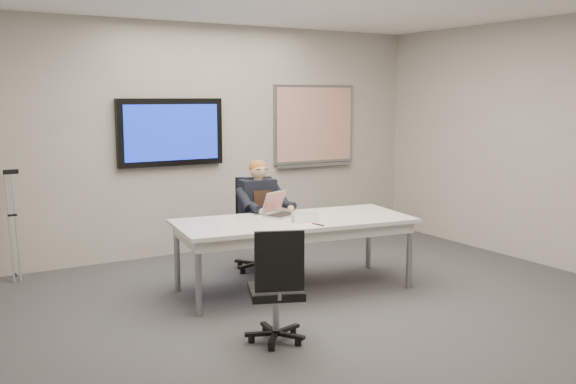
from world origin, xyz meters
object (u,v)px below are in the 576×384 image
seated_person (265,229)px  laptop (279,209)px  office_chair_far (256,241)px  office_chair_near (277,307)px  conference_table (294,227)px

seated_person → laptop: size_ratio=2.86×
office_chair_far → office_chair_near: office_chair_far is taller
office_chair_far → laptop: size_ratio=2.35×
office_chair_far → seated_person: size_ratio=0.82×
seated_person → laptop: 0.47m
office_chair_far → laptop: (-0.06, -0.62, 0.46)m
office_chair_far → seated_person: 0.30m
office_chair_far → office_chair_near: (-0.90, -2.03, -0.03)m
office_chair_near → seated_person: bearing=-94.5°
laptop → conference_table: bearing=-109.7°
office_chair_near → laptop: 1.71m
laptop → office_chair_far: bearing=60.1°
conference_table → office_chair_far: 0.94m
seated_person → laptop: bearing=-91.1°
conference_table → office_chair_near: 1.47m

